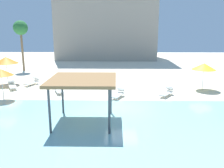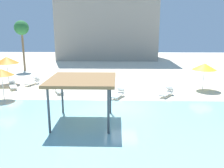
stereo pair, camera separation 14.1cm
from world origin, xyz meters
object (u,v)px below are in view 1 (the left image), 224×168
at_px(beach_umbrella_orange_2, 1,72).
at_px(lounge_chair_1, 12,85).
at_px(lounge_chair_0, 59,89).
at_px(lounge_chair_4, 32,82).
at_px(palm_tree_1, 21,29).
at_px(beach_umbrella_orange_4, 6,60).
at_px(lounge_chair_2, 53,83).
at_px(lounge_chair_3, 118,94).
at_px(beach_umbrella_yellow_3, 204,66).
at_px(shade_pavilion, 83,81).
at_px(lounge_chair_5, 167,92).

relative_size(beach_umbrella_orange_2, lounge_chair_1, 1.32).
bearing_deg(beach_umbrella_orange_2, lounge_chair_0, 28.31).
distance_m(lounge_chair_4, palm_tree_1, 10.58).
xyz_separation_m(beach_umbrella_orange_2, beach_umbrella_orange_4, (-2.09, 5.55, 0.23)).
height_order(lounge_chair_0, lounge_chair_4, same).
bearing_deg(beach_umbrella_orange_4, lounge_chair_2, -10.92).
xyz_separation_m(beach_umbrella_orange_2, lounge_chair_0, (4.07, 2.19, -1.97)).
bearing_deg(lounge_chair_3, beach_umbrella_yellow_3, 131.49).
bearing_deg(lounge_chair_1, lounge_chair_4, 109.76).
bearing_deg(beach_umbrella_orange_4, lounge_chair_0, -28.60).
bearing_deg(lounge_chair_2, shade_pavilion, -0.35).
relative_size(shade_pavilion, lounge_chair_5, 2.11).
distance_m(beach_umbrella_orange_4, lounge_chair_5, 16.54).
distance_m(lounge_chair_1, lounge_chair_5, 14.75).
distance_m(shade_pavilion, palm_tree_1, 21.39).
bearing_deg(palm_tree_1, shade_pavilion, -59.69).
relative_size(beach_umbrella_yellow_3, lounge_chair_0, 1.29).
xyz_separation_m(shade_pavilion, palm_tree_1, (-10.70, 18.30, 2.93)).
bearing_deg(beach_umbrella_orange_4, palm_tree_1, 99.35).
relative_size(beach_umbrella_orange_4, lounge_chair_4, 1.45).
height_order(shade_pavilion, lounge_chair_4, shade_pavilion).
distance_m(lounge_chair_3, lounge_chair_5, 4.29).
bearing_deg(shade_pavilion, lounge_chair_2, 114.75).
bearing_deg(lounge_chair_5, lounge_chair_1, -64.65).
height_order(lounge_chair_4, lounge_chair_5, same).
xyz_separation_m(lounge_chair_2, palm_tree_1, (-6.38, 8.93, 5.26)).
height_order(beach_umbrella_orange_4, lounge_chair_1, beach_umbrella_orange_4).
height_order(beach_umbrella_orange_4, palm_tree_1, palm_tree_1).
height_order(lounge_chair_1, lounge_chair_2, same).
xyz_separation_m(beach_umbrella_yellow_3, lounge_chair_4, (-17.02, 1.58, -1.91)).
bearing_deg(lounge_chair_1, shade_pavilion, 14.82).
distance_m(lounge_chair_3, palm_tree_1, 18.87).
bearing_deg(lounge_chair_4, lounge_chair_0, 70.42).
bearing_deg(lounge_chair_4, beach_umbrella_yellow_3, 106.36).
xyz_separation_m(beach_umbrella_orange_4, lounge_chair_5, (15.85, -4.17, -2.20)).
height_order(beach_umbrella_orange_2, palm_tree_1, palm_tree_1).
bearing_deg(lounge_chair_4, lounge_chair_1, -19.39).
bearing_deg(beach_umbrella_orange_2, beach_umbrella_orange_4, 110.59).
height_order(beach_umbrella_orange_2, lounge_chair_4, beach_umbrella_orange_2).
relative_size(lounge_chair_0, palm_tree_1, 0.29).
height_order(beach_umbrella_yellow_3, lounge_chair_0, beach_umbrella_yellow_3).
relative_size(beach_umbrella_orange_4, lounge_chair_1, 1.47).
distance_m(lounge_chair_0, lounge_chair_3, 5.62).
bearing_deg(lounge_chair_0, beach_umbrella_orange_4, -141.91).
bearing_deg(beach_umbrella_orange_2, shade_pavilion, -33.28).
xyz_separation_m(lounge_chair_1, lounge_chair_3, (10.33, -2.83, 0.00)).
relative_size(beach_umbrella_orange_2, beach_umbrella_orange_4, 0.89).
relative_size(lounge_chair_0, lounge_chair_2, 1.00).
distance_m(lounge_chair_0, lounge_chair_2, 2.62).
height_order(shade_pavilion, beach_umbrella_yellow_3, shade_pavilion).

